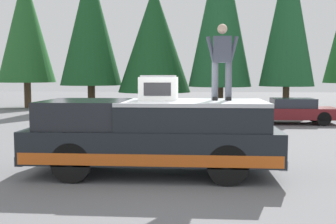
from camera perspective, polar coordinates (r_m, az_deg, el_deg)
The scene contains 10 objects.
ground_plane at distance 9.00m, azimuth 0.45°, elevation -9.04°, with size 90.00×90.00×0.00m, color slate.
pickup_truck at distance 9.13m, azimuth -2.06°, elevation -3.26°, with size 2.01×5.54×1.65m.
compressor_unit at distance 9.08m, azimuth -1.32°, elevation 3.38°, with size 0.65×0.84×0.56m.
person_on_truck_bed at distance 9.21m, azimuth 7.56°, elevation 7.25°, with size 0.29×0.72×1.69m.
parked_car_maroon at distance 19.39m, azimuth 16.84°, elevation 0.14°, with size 1.64×4.10×1.16m.
conifer_left at distance 25.62m, azimuth 16.45°, elevation 12.97°, with size 3.22×3.22×10.02m.
conifer_center_left at distance 25.73m, azimuth 7.36°, elevation 14.07°, with size 3.86×3.86×10.92m.
conifer_center_right at distance 26.46m, azimuth -1.94°, elevation 10.17°, with size 4.65×4.65×7.93m.
conifer_right at distance 27.48m, azimuth -10.83°, elevation 12.01°, with size 4.00×4.00×9.52m.
conifer_far_right at distance 29.52m, azimuth -19.31°, elevation 11.11°, with size 3.80×3.80×9.11m.
Camera 1 is at (-8.71, -0.55, 2.21)m, focal length 43.54 mm.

